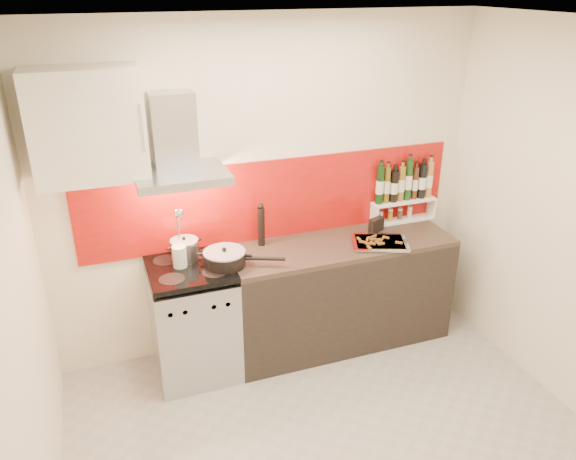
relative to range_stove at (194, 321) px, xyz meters
name	(u,v)px	position (x,y,z in m)	size (l,w,h in m)	color
floor	(337,446)	(0.70, -1.10, -0.44)	(3.40, 3.40, 0.00)	#9E9991
ceiling	(358,25)	(0.70, -1.10, 2.16)	(3.40, 2.80, 0.02)	white
back_wall	(268,190)	(0.70, 0.30, 0.86)	(3.40, 0.02, 2.60)	silver
left_wall	(15,331)	(-1.00, -1.10, 0.86)	(0.02, 2.80, 2.60)	silver
backsplash	(275,199)	(0.75, 0.29, 0.78)	(3.00, 0.02, 0.64)	maroon
range_stove	(194,321)	(0.00, 0.00, 0.00)	(0.60, 0.60, 0.91)	#B7B7BA
counter	(339,292)	(1.20, 0.00, 0.01)	(1.80, 0.60, 0.90)	black
range_hood	(177,149)	(0.00, 0.14, 1.30)	(0.62, 0.50, 0.61)	#B7B7BA
upper_cabinet	(87,125)	(-0.55, 0.13, 1.51)	(0.70, 0.35, 0.72)	beige
stock_pot	(185,249)	(0.00, 0.13, 0.54)	(0.20, 0.20, 0.18)	#B7B7BA
saute_pan	(226,258)	(0.25, -0.06, 0.52)	(0.56, 0.34, 0.14)	black
utensil_jar	(179,250)	(-0.06, 0.01, 0.60)	(0.10, 0.15, 0.48)	silver
pepper_mill	(261,225)	(0.60, 0.18, 0.63)	(0.05, 0.05, 0.35)	black
step_shelf	(404,192)	(1.87, 0.24, 0.72)	(0.58, 0.16, 0.53)	white
caddy_box	(376,225)	(1.56, 0.10, 0.52)	(0.13, 0.06, 0.11)	black
baking_tray	(380,242)	(1.47, -0.12, 0.47)	(0.52, 0.46, 0.03)	silver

